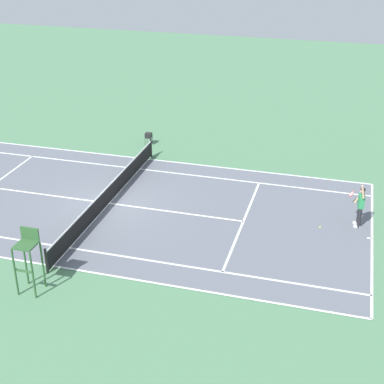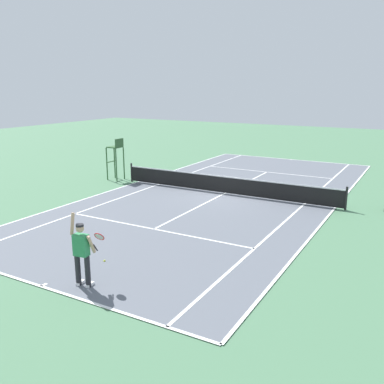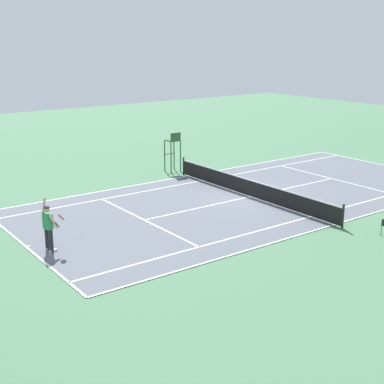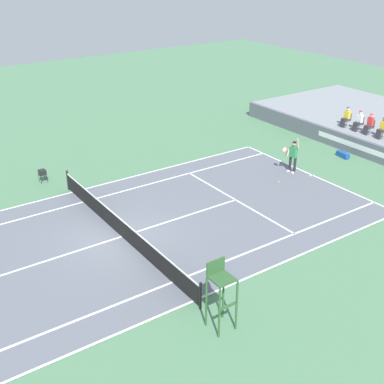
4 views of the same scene
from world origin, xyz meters
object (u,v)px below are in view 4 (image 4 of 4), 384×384
object	(u,v)px
tennis_player	(293,156)
umpire_chair	(220,287)
spectator_seated_3	(382,128)
equipment_bag	(343,155)
spectator_seated_0	(346,117)
ball_hopper	(42,172)
tennis_ball	(279,182)
spectator_seated_2	(369,124)
spectator_seated_1	(359,121)

from	to	relation	value
tennis_player	umpire_chair	distance (m)	13.86
spectator_seated_3	umpire_chair	distance (m)	19.01
umpire_chair	equipment_bag	xyz separation A→B (m)	(-7.95, 15.47, -1.40)
spectator_seated_0	ball_hopper	world-z (taller)	spectator_seated_0
spectator_seated_0	ball_hopper	bearing A→B (deg)	-104.94
equipment_bag	ball_hopper	world-z (taller)	ball_hopper
spectator_seated_3	equipment_bag	world-z (taller)	spectator_seated_3
tennis_ball	spectator_seated_2	bearing A→B (deg)	94.11
spectator_seated_1	umpire_chair	xyz separation A→B (m)	(8.80, -17.65, -0.10)
tennis_player	spectator_seated_3	bearing A→B (deg)	81.20
spectator_seated_0	ball_hopper	distance (m)	19.08
spectator_seated_0	tennis_player	size ratio (longest dim) A/B	0.61
spectator_seated_3	ball_hopper	bearing A→B (deg)	-112.53
spectator_seated_2	umpire_chair	bearing A→B (deg)	-65.66
tennis_player	tennis_ball	size ratio (longest dim) A/B	30.63
spectator_seated_3	equipment_bag	distance (m)	2.79
tennis_player	equipment_bag	size ratio (longest dim) A/B	2.22
tennis_ball	ball_hopper	xyz separation A→B (m)	(-7.27, -10.46, 0.54)
spectator_seated_2	tennis_player	world-z (taller)	spectator_seated_2
equipment_bag	spectator_seated_0	bearing A→B (deg)	130.05
spectator_seated_3	tennis_ball	distance (m)	8.11
spectator_seated_3	tennis_player	world-z (taller)	spectator_seated_3
tennis_ball	equipment_bag	distance (m)	5.79
spectator_seated_1	tennis_ball	xyz separation A→B (m)	(1.38, -7.94, -1.63)
spectator_seated_2	umpire_chair	world-z (taller)	umpire_chair
tennis_player	ball_hopper	distance (m)	13.74
spectator_seated_2	spectator_seated_3	bearing A→B (deg)	0.00
spectator_seated_1	spectator_seated_0	bearing A→B (deg)	180.00
spectator_seated_0	tennis_ball	distance (m)	8.44
spectator_seated_0	spectator_seated_1	xyz separation A→B (m)	(0.98, 0.00, 0.00)
spectator_seated_1	spectator_seated_3	xyz separation A→B (m)	(1.74, 0.00, 0.00)
umpire_chair	equipment_bag	world-z (taller)	umpire_chair
spectator_seated_0	spectator_seated_3	world-z (taller)	same
tennis_ball	equipment_bag	bearing A→B (deg)	95.26
spectator_seated_1	spectator_seated_3	world-z (taller)	same
spectator_seated_1	ball_hopper	world-z (taller)	spectator_seated_1
spectator_seated_3	ball_hopper	xyz separation A→B (m)	(-7.64, -18.40, -1.09)
ball_hopper	equipment_bag	bearing A→B (deg)	67.43
spectator_seated_2	tennis_ball	bearing A→B (deg)	-85.89
ball_hopper	umpire_chair	bearing A→B (deg)	2.93
spectator_seated_2	spectator_seated_0	bearing A→B (deg)	180.00
spectator_seated_0	umpire_chair	distance (m)	20.18
ball_hopper	spectator_seated_3	bearing A→B (deg)	67.47
tennis_player	tennis_ball	xyz separation A→B (m)	(0.63, -1.56, -0.96)
spectator_seated_0	umpire_chair	bearing A→B (deg)	-61.01
tennis_ball	umpire_chair	size ratio (longest dim) A/B	0.03
tennis_player	tennis_ball	bearing A→B (deg)	-68.08
spectator_seated_1	tennis_player	xyz separation A→B (m)	(0.75, -6.38, -0.67)
equipment_bag	ball_hopper	bearing A→B (deg)	-112.57
spectator_seated_0	spectator_seated_2	distance (m)	1.79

